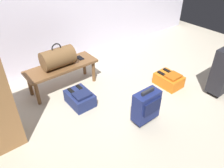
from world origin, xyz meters
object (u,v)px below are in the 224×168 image
duffel_bag_brown (58,58)px  backpack_navy (80,98)px  cell_phone (80,58)px  suitcase_small_navy (146,106)px  backpack_orange (169,80)px  bench (62,69)px

duffel_bag_brown → backpack_navy: 0.62m
duffel_bag_brown → cell_phone: 0.37m
suitcase_small_navy → backpack_navy: (-0.44, 0.76, -0.15)m
suitcase_small_navy → cell_phone: bearing=94.8°
backpack_orange → bench: bearing=143.6°
cell_phone → suitcase_small_navy: bearing=-85.2°
suitcase_small_navy → backpack_orange: size_ratio=1.21×
duffel_bag_brown → backpack_orange: (1.27, -0.92, -0.41)m
bench → suitcase_small_navy: bearing=-71.1°
duffel_bag_brown → backpack_navy: (0.02, -0.47, -0.41)m
duffel_bag_brown → bench: bearing=0.0°
backpack_navy → backpack_orange: 1.33m
backpack_navy → bench: bearing=88.3°
cell_phone → backpack_navy: 0.66m
bench → duffel_bag_brown: 0.19m
suitcase_small_navy → backpack_orange: suitcase_small_navy is taller
backpack_navy → duffel_bag_brown: bearing=92.1°
duffel_bag_brown → cell_phone: bearing=3.8°
cell_phone → backpack_navy: bearing=-123.8°
duffel_bag_brown → suitcase_small_navy: 1.34m
cell_phone → backpack_navy: (-0.33, -0.49, -0.28)m
suitcase_small_navy → backpack_orange: (0.82, 0.32, -0.15)m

